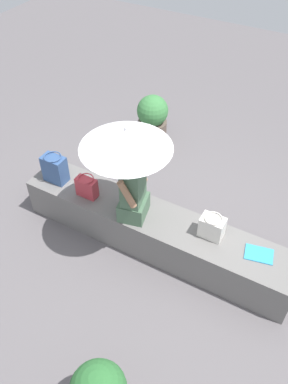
% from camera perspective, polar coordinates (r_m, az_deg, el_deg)
% --- Properties ---
extents(ground_plane, '(14.00, 14.00, 0.00)m').
position_cam_1_polar(ground_plane, '(4.75, 1.37, -7.45)').
color(ground_plane, '#605B5E').
extents(stone_bench, '(3.20, 0.55, 0.48)m').
position_cam_1_polar(stone_bench, '(4.56, 1.42, -5.54)').
color(stone_bench, slate).
rests_on(stone_bench, ground).
extents(person_seated, '(0.35, 0.50, 0.90)m').
position_cam_1_polar(person_seated, '(4.14, -1.56, 0.54)').
color(person_seated, '#47664C').
rests_on(person_seated, stone_bench).
extents(parasol, '(0.90, 0.90, 1.17)m').
position_cam_1_polar(parasol, '(3.70, -2.63, 7.60)').
color(parasol, '#B7B7BC').
rests_on(parasol, stone_bench).
extents(handbag_black, '(0.24, 0.18, 0.26)m').
position_cam_1_polar(handbag_black, '(4.58, -8.19, 0.72)').
color(handbag_black, '#B2333D').
rests_on(handbag_black, stone_bench).
extents(tote_bag_canvas, '(0.25, 0.19, 0.26)m').
position_cam_1_polar(tote_bag_canvas, '(4.17, 9.70, -4.93)').
color(tote_bag_canvas, silver).
rests_on(tote_bag_canvas, stone_bench).
extents(shoulder_bag_spare, '(0.28, 0.21, 0.36)m').
position_cam_1_polar(shoulder_bag_spare, '(4.82, -12.63, 3.28)').
color(shoulder_bag_spare, '#335184').
rests_on(shoulder_bag_spare, stone_bench).
extents(magazine, '(0.32, 0.25, 0.01)m').
position_cam_1_polar(magazine, '(4.20, 16.12, -8.54)').
color(magazine, '#339ED1').
rests_on(magazine, stone_bench).
extents(planter_near, '(0.46, 0.46, 0.79)m').
position_cam_1_polar(planter_near, '(5.99, 1.21, 10.26)').
color(planter_near, brown).
rests_on(planter_near, ground).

